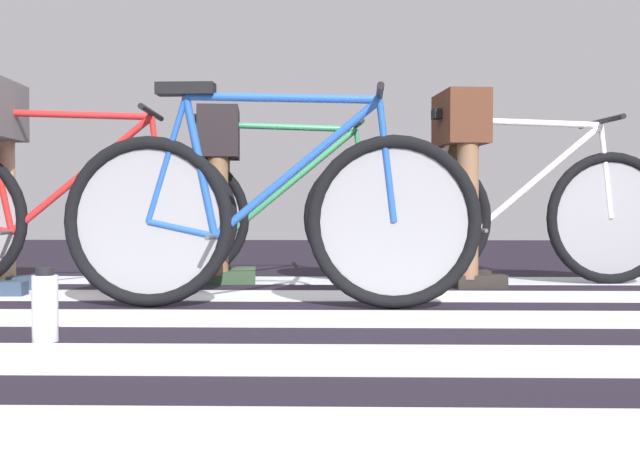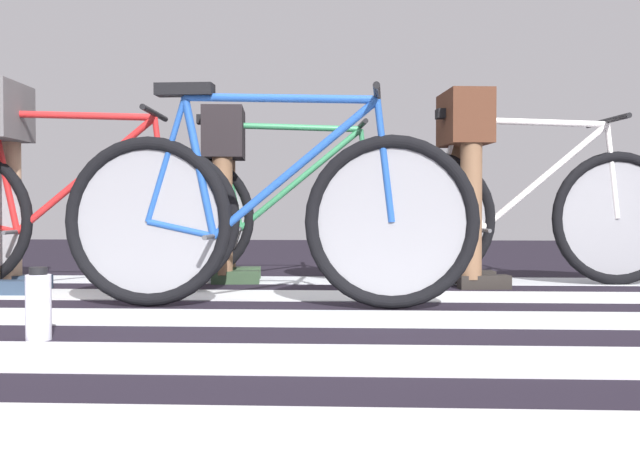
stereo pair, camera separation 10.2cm
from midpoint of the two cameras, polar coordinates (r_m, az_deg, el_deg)
name	(u,v)px [view 2 (the right image)]	position (r m, az deg, el deg)	size (l,w,h in m)	color
ground	(286,325)	(2.91, -1.44, -7.12)	(18.00, 14.00, 0.02)	black
crosswalk_markings	(276,335)	(2.61, -2.05, -7.85)	(5.45, 4.26, 0.00)	silver
bicycle_1_of_4	(267,215)	(3.28, -2.94, 0.78)	(1.74, 0.52, 0.93)	black
bicycle_2_of_4	(63,214)	(4.07, -17.33, 0.84)	(1.74, 0.52, 0.93)	black
bicycle_3_of_4	(523,213)	(4.34, 15.05, 0.89)	(1.73, 0.52, 0.93)	black
cyclist_3_of_4	(465,161)	(4.26, 11.10, 4.63)	(0.35, 0.43, 1.02)	brown
bicycle_4_of_4	(280,213)	(4.47, -2.21, 0.95)	(1.73, 0.52, 0.93)	black
cyclist_4_of_4	(225,170)	(4.48, -6.20, 4.04)	(0.35, 0.43, 0.97)	brown
water_bottle	(38,305)	(2.65, -18.57, -5.44)	(0.08, 0.08, 0.23)	white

